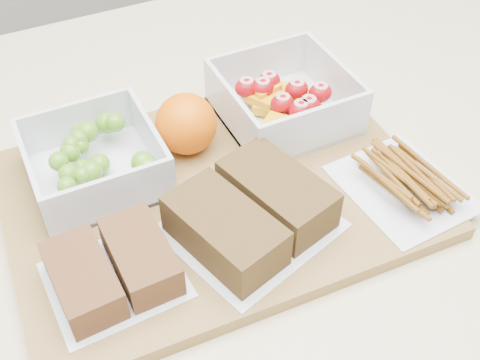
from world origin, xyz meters
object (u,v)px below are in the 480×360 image
at_px(fruit_container, 284,101).
at_px(pretzel_bag, 404,179).
at_px(grape_container, 96,160).
at_px(sandwich_bag_left, 113,269).
at_px(cutting_board, 217,194).
at_px(orange, 186,124).
at_px(sandwich_bag_center, 251,213).

distance_m(fruit_container, pretzel_bag, 0.17).
xyz_separation_m(grape_container, fruit_container, (0.22, 0.00, -0.00)).
xyz_separation_m(sandwich_bag_left, pretzel_bag, (0.30, -0.02, -0.00)).
relative_size(grape_container, sandwich_bag_left, 1.08).
bearing_deg(grape_container, sandwich_bag_left, -100.57).
bearing_deg(sandwich_bag_left, cutting_board, 26.68).
bearing_deg(grape_container, cutting_board, -34.52).
xyz_separation_m(fruit_container, orange, (-0.12, -0.00, 0.01)).
bearing_deg(fruit_container, sandwich_bag_center, -128.98).
distance_m(orange, pretzel_bag, 0.23).
xyz_separation_m(fruit_container, pretzel_bag, (0.05, -0.16, -0.01)).
bearing_deg(cutting_board, sandwich_bag_center, -80.38).
relative_size(sandwich_bag_center, pretzel_bag, 1.30).
bearing_deg(fruit_container, sandwich_bag_left, -150.74).
bearing_deg(pretzel_bag, fruit_container, 108.73).
xyz_separation_m(grape_container, sandwich_bag_left, (-0.03, -0.14, -0.01)).
height_order(orange, sandwich_bag_left, orange).
bearing_deg(grape_container, orange, 0.97).
xyz_separation_m(cutting_board, sandwich_bag_center, (0.01, -0.06, 0.03)).
bearing_deg(sandwich_bag_center, pretzel_bag, -7.10).
distance_m(cutting_board, sandwich_bag_center, 0.07).
relative_size(cutting_board, pretzel_bag, 3.04).
height_order(grape_container, pretzel_bag, grape_container).
xyz_separation_m(orange, sandwich_bag_left, (-0.13, -0.14, -0.02)).
bearing_deg(orange, grape_container, -179.03).
height_order(grape_container, fruit_container, fruit_container).
bearing_deg(orange, sandwich_bag_center, -85.77).
relative_size(cutting_board, orange, 6.32).
height_order(sandwich_bag_center, pretzel_bag, sandwich_bag_center).
bearing_deg(sandwich_bag_left, grape_container, 79.43).
bearing_deg(orange, fruit_container, 0.38).
bearing_deg(fruit_container, grape_container, -179.35).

